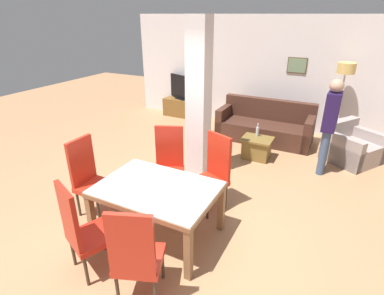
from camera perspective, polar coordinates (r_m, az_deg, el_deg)
The scene contains 17 objects.
ground_plane at distance 4.21m, azimuth -6.25°, elevation -15.95°, with size 18.00×18.00×0.00m, color #AD7D55.
back_wall at distance 7.84m, azimuth 13.42°, elevation 13.59°, with size 7.20×0.09×2.70m.
divider_pillar at distance 5.08m, azimuth 1.27°, elevation 8.72°, with size 0.34×0.33×2.70m.
dining_table at distance 3.86m, azimuth -6.65°, elevation -9.28°, with size 1.48×1.05×0.73m.
dining_chair_far_right at distance 4.41m, azimuth 4.06°, elevation -4.53°, with size 0.60×0.60×1.14m.
dining_chair_near_right at distance 3.09m, azimuth -10.64°, elevation -19.41°, with size 0.60×0.60×1.14m.
dining_chair_near_left at distance 3.53m, azimuth -20.15°, elevation -14.34°, with size 0.60×0.60×1.14m.
dining_chair_far_left at distance 4.68m, azimuth -4.44°, elevation -2.71°, with size 0.60×0.60×1.14m.
dining_chair_head_left at distance 4.52m, azimuth -18.97°, elevation -5.13°, with size 0.46×0.46×1.14m.
sofa at distance 7.13m, azimuth 13.66°, elevation 3.80°, with size 2.10×0.86×0.90m.
armchair at distance 6.70m, azimuth 28.01°, elevation -0.05°, with size 1.19×1.19×0.77m.
coffee_table at distance 6.19m, azimuth 12.19°, elevation -0.05°, with size 0.60×0.48×0.43m.
bottle at distance 6.19m, azimuth 12.35°, elevation 3.06°, with size 0.06×0.06×0.27m.
tv_stand at distance 8.62m, azimuth -2.02°, elevation 7.61°, with size 1.01×0.40×0.50m.
tv_screen at distance 8.48m, azimuth -2.08°, elevation 11.34°, with size 0.80×0.34×0.67m.
floor_lamp at distance 7.20m, azimuth 27.11°, elevation 12.06°, with size 0.36×0.36×1.78m.
standing_person at distance 5.72m, azimuth 24.78°, elevation 4.61°, with size 0.23×0.39×1.73m.
Camera 1 is at (1.85, -2.65, 2.70)m, focal length 28.00 mm.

